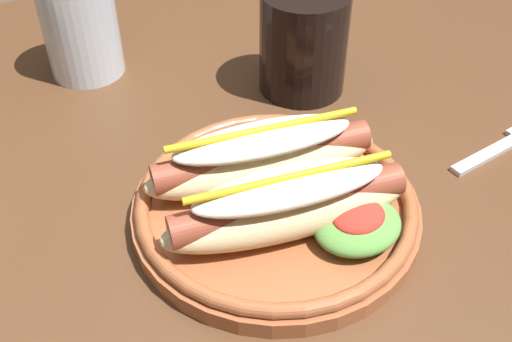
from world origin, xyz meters
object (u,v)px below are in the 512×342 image
Objects in this scene: fork at (507,144)px; water_cup at (80,25)px; extra_cup at (303,42)px; hot_dog_plate at (278,196)px.

water_cup is (-0.29, 0.34, 0.05)m from fork.
fork is at bearing -59.67° from extra_cup.
fork is 0.22m from extra_cup.
water_cup is (-0.05, 0.30, 0.03)m from hot_dog_plate.
fork is at bearing -48.82° from water_cup.
water_cup reaches higher than extra_cup.
extra_cup is at bearing 50.09° from hot_dog_plate.
hot_dog_plate is 0.20m from extra_cup.
water_cup is 1.03× the size of extra_cup.
fork is 0.45m from water_cup.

